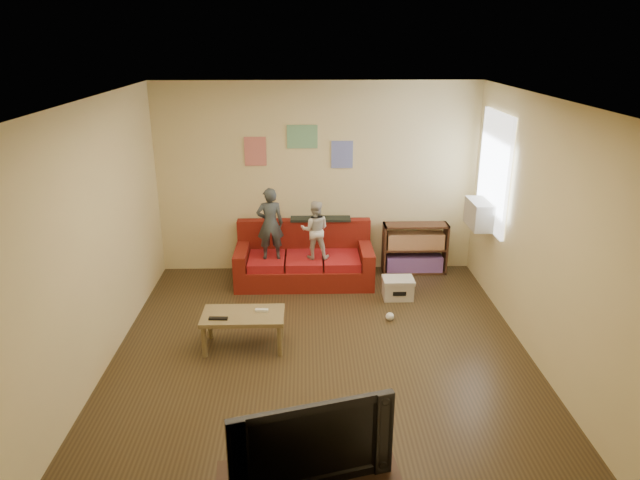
{
  "coord_description": "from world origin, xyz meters",
  "views": [
    {
      "loc": [
        -0.16,
        -5.34,
        3.27
      ],
      "look_at": [
        0.0,
        0.8,
        1.05
      ],
      "focal_mm": 32.0,
      "sensor_mm": 36.0,
      "label": 1
    }
  ],
  "objects_px": {
    "bookshelf": "(415,251)",
    "file_box": "(398,288)",
    "child_a": "(270,224)",
    "television": "(308,436)",
    "sofa": "(304,261)",
    "coffee_table": "(243,319)",
    "child_b": "(315,230)"
  },
  "relations": [
    {
      "from": "bookshelf",
      "to": "file_box",
      "type": "xyz_separation_m",
      "value": [
        -0.37,
        -0.86,
        -0.19
      ]
    },
    {
      "from": "child_a",
      "to": "file_box",
      "type": "bearing_deg",
      "value": 157.67
    },
    {
      "from": "file_box",
      "to": "television",
      "type": "xyz_separation_m",
      "value": [
        -1.2,
        -3.69,
        0.64
      ]
    },
    {
      "from": "child_a",
      "to": "file_box",
      "type": "distance_m",
      "value": 1.89
    },
    {
      "from": "child_a",
      "to": "television",
      "type": "xyz_separation_m",
      "value": [
        0.48,
        -4.15,
        -0.11
      ]
    },
    {
      "from": "sofa",
      "to": "coffee_table",
      "type": "distance_m",
      "value": 1.94
    },
    {
      "from": "bookshelf",
      "to": "coffee_table",
      "type": "bearing_deg",
      "value": -137.67
    },
    {
      "from": "child_a",
      "to": "coffee_table",
      "type": "relative_size",
      "value": 1.1
    },
    {
      "from": "sofa",
      "to": "television",
      "type": "height_order",
      "value": "television"
    },
    {
      "from": "bookshelf",
      "to": "sofa",
      "type": "bearing_deg",
      "value": -171.58
    },
    {
      "from": "child_b",
      "to": "bookshelf",
      "type": "relative_size",
      "value": 0.88
    },
    {
      "from": "coffee_table",
      "to": "child_a",
      "type": "bearing_deg",
      "value": 82.56
    },
    {
      "from": "child_b",
      "to": "television",
      "type": "height_order",
      "value": "child_b"
    },
    {
      "from": "bookshelf",
      "to": "television",
      "type": "height_order",
      "value": "television"
    },
    {
      "from": "child_b",
      "to": "television",
      "type": "relative_size",
      "value": 0.73
    },
    {
      "from": "coffee_table",
      "to": "child_b",
      "type": "bearing_deg",
      "value": 63.79
    },
    {
      "from": "child_b",
      "to": "coffee_table",
      "type": "relative_size",
      "value": 0.9
    },
    {
      "from": "child_b",
      "to": "file_box",
      "type": "bearing_deg",
      "value": 159.69
    },
    {
      "from": "sofa",
      "to": "television",
      "type": "bearing_deg",
      "value": -89.62
    },
    {
      "from": "coffee_table",
      "to": "bookshelf",
      "type": "height_order",
      "value": "bookshelf"
    },
    {
      "from": "television",
      "to": "coffee_table",
      "type": "bearing_deg",
      "value": 90.21
    },
    {
      "from": "coffee_table",
      "to": "television",
      "type": "relative_size",
      "value": 0.82
    },
    {
      "from": "sofa",
      "to": "television",
      "type": "relative_size",
      "value": 1.72
    },
    {
      "from": "child_b",
      "to": "coffee_table",
      "type": "bearing_deg",
      "value": 66.78
    },
    {
      "from": "bookshelf",
      "to": "file_box",
      "type": "distance_m",
      "value": 0.96
    },
    {
      "from": "coffee_table",
      "to": "television",
      "type": "bearing_deg",
      "value": -74.36
    },
    {
      "from": "sofa",
      "to": "bookshelf",
      "type": "distance_m",
      "value": 1.61
    },
    {
      "from": "television",
      "to": "file_box",
      "type": "bearing_deg",
      "value": 56.59
    },
    {
      "from": "child_b",
      "to": "coffee_table",
      "type": "height_order",
      "value": "child_b"
    },
    {
      "from": "child_b",
      "to": "coffee_table",
      "type": "xyz_separation_m",
      "value": [
        -0.82,
        -1.66,
        -0.45
      ]
    },
    {
      "from": "sofa",
      "to": "child_b",
      "type": "height_order",
      "value": "child_b"
    },
    {
      "from": "sofa",
      "to": "file_box",
      "type": "relative_size",
      "value": 4.69
    }
  ]
}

